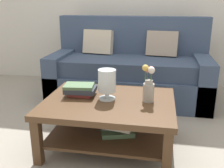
{
  "coord_description": "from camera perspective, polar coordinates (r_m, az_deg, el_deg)",
  "views": [
    {
      "loc": [
        0.39,
        -2.47,
        1.26
      ],
      "look_at": [
        -0.02,
        -0.25,
        0.54
      ],
      "focal_mm": 41.93,
      "sensor_mm": 36.0,
      "label": 1
    }
  ],
  "objects": [
    {
      "name": "flower_pitcher",
      "position": [
        2.22,
        8.04,
        -0.15
      ],
      "size": [
        0.11,
        0.1,
        0.32
      ],
      "color": "#9E998E",
      "rests_on": "coffee_table"
    },
    {
      "name": "coffee_table",
      "position": [
        2.31,
        -0.53,
        -6.42
      ],
      "size": [
        1.12,
        0.87,
        0.44
      ],
      "color": "#4C331E",
      "rests_on": "ground"
    },
    {
      "name": "couch",
      "position": [
        3.48,
        3.84,
        2.78
      ],
      "size": [
        2.02,
        0.9,
        1.06
      ],
      "color": "#384760",
      "rests_on": "ground"
    },
    {
      "name": "ground_plane",
      "position": [
        2.8,
        1.29,
        -9.04
      ],
      "size": [
        10.0,
        10.0,
        0.0
      ],
      "primitive_type": "plane",
      "color": "gray"
    },
    {
      "name": "glass_hurricane_vase",
      "position": [
        2.24,
        -1.1,
        0.43
      ],
      "size": [
        0.15,
        0.15,
        0.27
      ],
      "color": "silver",
      "rests_on": "coffee_table"
    },
    {
      "name": "book_stack_main",
      "position": [
        2.38,
        -6.93,
        -1.2
      ],
      "size": [
        0.29,
        0.22,
        0.11
      ],
      "color": "#993833",
      "rests_on": "coffee_table"
    }
  ]
}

